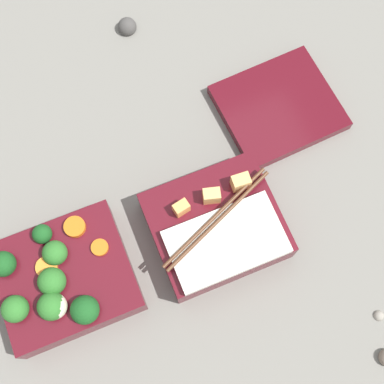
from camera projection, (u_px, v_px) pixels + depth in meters
The scene contains 6 objects.
ground_plane at pixel (147, 251), 0.76m from camera, with size 3.00×3.00×0.00m, color slate.
bento_tray_vegetable at pixel (63, 277), 0.71m from camera, with size 0.17×0.15×0.08m.
bento_tray_rice at pixel (218, 227), 0.74m from camera, with size 0.18×0.15×0.07m.
bento_lid at pixel (280, 107), 0.82m from camera, with size 0.17×0.15×0.02m, color #510F19.
pebble_0 at pixel (128, 26), 0.87m from camera, with size 0.03×0.03×0.03m, color #474442.
pebble_1 at pixel (381, 315), 0.72m from camera, with size 0.01×0.01×0.01m, color gray.
Camera 1 is at (-0.00, -0.17, 0.74)m, focal length 50.00 mm.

